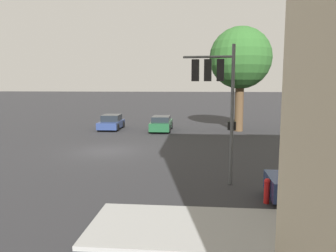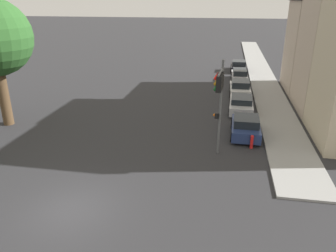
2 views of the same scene
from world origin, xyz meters
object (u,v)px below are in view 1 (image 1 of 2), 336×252
(fire_hydrant, at_px, (267,190))
(street_tree, at_px, (240,59))
(crossing_car_0, at_px, (111,122))
(crossing_car_1, at_px, (161,124))
(parked_car_0, at_px, (322,184))
(traffic_signal, at_px, (215,85))

(fire_hydrant, bearing_deg, street_tree, 176.38)
(crossing_car_0, relative_size, crossing_car_1, 0.90)
(street_tree, height_order, fire_hydrant, street_tree)
(crossing_car_1, height_order, parked_car_0, parked_car_0)
(street_tree, xyz_separation_m, fire_hydrant, (18.25, -1.15, -5.98))
(traffic_signal, relative_size, crossing_car_1, 1.35)
(street_tree, relative_size, fire_hydrant, 10.07)
(traffic_signal, relative_size, parked_car_0, 1.50)
(crossing_car_0, height_order, fire_hydrant, crossing_car_0)
(parked_car_0, relative_size, fire_hydrant, 4.27)
(traffic_signal, distance_m, crossing_car_0, 18.70)
(crossing_car_0, distance_m, crossing_car_1, 4.86)
(crossing_car_0, height_order, crossing_car_1, crossing_car_0)
(crossing_car_0, bearing_deg, fire_hydrant, 28.60)
(street_tree, bearing_deg, crossing_car_0, -90.28)
(parked_car_0, bearing_deg, street_tree, 93.55)
(street_tree, bearing_deg, traffic_signal, -10.44)
(traffic_signal, height_order, fire_hydrant, traffic_signal)
(traffic_signal, height_order, parked_car_0, traffic_signal)
(parked_car_0, bearing_deg, crossing_car_1, 115.16)
(traffic_signal, height_order, crossing_car_0, traffic_signal)
(crossing_car_0, distance_m, parked_car_0, 21.99)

